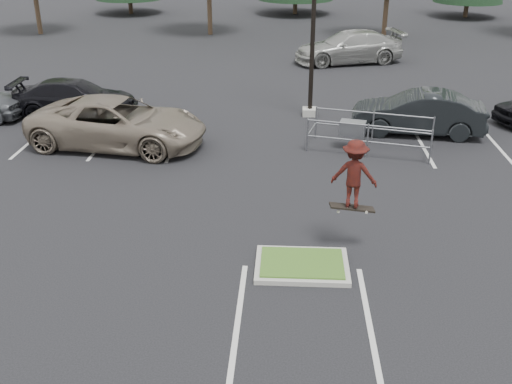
# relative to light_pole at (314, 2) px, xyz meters

# --- Properties ---
(ground) EXTENTS (120.00, 120.00, 0.00)m
(ground) POSITION_rel_light_pole_xyz_m (-0.50, -12.00, -4.56)
(ground) COLOR black
(ground) RESTS_ON ground
(grass_median) EXTENTS (2.20, 1.60, 0.16)m
(grass_median) POSITION_rel_light_pole_xyz_m (-0.50, -12.00, -4.48)
(grass_median) COLOR #9B9990
(grass_median) RESTS_ON ground
(stall_lines) EXTENTS (22.62, 17.60, 0.01)m
(stall_lines) POSITION_rel_light_pole_xyz_m (-1.85, -5.98, -4.56)
(stall_lines) COLOR beige
(stall_lines) RESTS_ON ground
(light_pole) EXTENTS (0.70, 0.60, 10.12)m
(light_pole) POSITION_rel_light_pole_xyz_m (0.00, 0.00, 0.00)
(light_pole) COLOR #9B9990
(light_pole) RESTS_ON ground
(cart_corral) EXTENTS (4.49, 2.49, 1.21)m
(cart_corral) POSITION_rel_light_pole_xyz_m (1.53, -3.88, -3.80)
(cart_corral) COLOR gray
(cart_corral) RESTS_ON ground
(skateboarder) EXTENTS (1.20, 0.83, 1.84)m
(skateboarder) POSITION_rel_light_pole_xyz_m (0.70, -11.00, -2.54)
(skateboarder) COLOR black
(skateboarder) RESTS_ON ground
(car_l_tan) EXTENTS (6.66, 3.82, 1.75)m
(car_l_tan) POSITION_rel_light_pole_xyz_m (-7.00, -4.04, -3.68)
(car_l_tan) COLOR #776B5B
(car_l_tan) RESTS_ON ground
(car_l_black) EXTENTS (5.14, 2.19, 1.48)m
(car_l_black) POSITION_rel_light_pole_xyz_m (-9.72, -0.50, -3.82)
(car_l_black) COLOR black
(car_l_black) RESTS_ON ground
(car_r_charc) EXTENTS (5.09, 2.25, 1.62)m
(car_r_charc) POSITION_rel_light_pole_xyz_m (4.00, -2.06, -3.75)
(car_r_charc) COLOR black
(car_r_charc) RESTS_ON ground
(car_far_silver) EXTENTS (6.54, 4.07, 1.77)m
(car_far_silver) POSITION_rel_light_pole_xyz_m (2.50, 10.00, -3.68)
(car_far_silver) COLOR #9E9F9A
(car_far_silver) RESTS_ON ground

